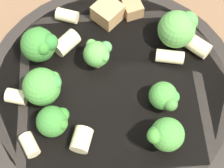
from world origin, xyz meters
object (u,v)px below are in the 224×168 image
at_px(broccoli_floret_2, 179,28).
at_px(rigatoni_1, 30,145).
at_px(pasta_bowl, 112,95).
at_px(rigatoni_5, 66,43).
at_px(broccoli_floret_6, 165,135).
at_px(chicken_chunk_1, 108,12).
at_px(rigatoni_6, 82,140).
at_px(rigatoni_0, 67,16).
at_px(rigatoni_7, 17,97).
at_px(broccoli_floret_0, 43,86).
at_px(rigatoni_3, 199,46).
at_px(broccoli_floret_1, 53,121).
at_px(broccoli_floret_5, 97,53).
at_px(rigatoni_2, 170,57).
at_px(broccoli_floret_3, 40,44).
at_px(chicken_chunk_0, 133,9).
at_px(broccoli_floret_4, 163,100).

height_order(broccoli_floret_2, rigatoni_1, broccoli_floret_2).
height_order(pasta_bowl, rigatoni_5, rigatoni_5).
bearing_deg(broccoli_floret_6, chicken_chunk_1, -142.11).
relative_size(broccoli_floret_2, rigatoni_6, 1.95).
height_order(pasta_bowl, rigatoni_0, rigatoni_0).
xyz_separation_m(pasta_bowl, chicken_chunk_1, (-0.08, -0.03, 0.03)).
relative_size(pasta_bowl, rigatoni_1, 12.48).
xyz_separation_m(rigatoni_5, chicken_chunk_1, (-0.05, 0.03, 0.00)).
bearing_deg(rigatoni_7, broccoli_floret_0, 113.39).
relative_size(broccoli_floret_2, rigatoni_1, 1.99).
height_order(rigatoni_3, chicken_chunk_1, chicken_chunk_1).
relative_size(broccoli_floret_1, broccoli_floret_2, 0.77).
relative_size(broccoli_floret_5, broccoli_floret_6, 0.86).
relative_size(broccoli_floret_0, rigatoni_6, 1.98).
relative_size(broccoli_floret_6, rigatoni_7, 2.04).
distance_m(rigatoni_1, rigatoni_3, 0.20).
xyz_separation_m(rigatoni_0, rigatoni_2, (0.02, 0.12, -0.00)).
bearing_deg(rigatoni_3, rigatoni_5, -73.25).
relative_size(broccoli_floret_5, rigatoni_1, 1.65).
height_order(rigatoni_7, chicken_chunk_1, chicken_chunk_1).
xyz_separation_m(broccoli_floret_3, broccoli_floret_5, (-0.01, 0.06, -0.00)).
xyz_separation_m(broccoli_floret_3, rigatoni_7, (0.05, -0.00, -0.02)).
xyz_separation_m(broccoli_floret_6, rigatoni_3, (-0.11, 0.01, -0.02)).
distance_m(rigatoni_3, rigatoni_7, 0.19).
relative_size(broccoli_floret_3, chicken_chunk_1, 1.52).
bearing_deg(rigatoni_0, broccoli_floret_5, 49.45).
bearing_deg(rigatoni_5, broccoli_floret_1, 14.68).
height_order(rigatoni_1, rigatoni_2, same).
relative_size(broccoli_floret_3, broccoli_floret_6, 1.03).
relative_size(broccoli_floret_5, rigatoni_6, 1.62).
bearing_deg(broccoli_floret_2, chicken_chunk_0, -109.99).
relative_size(broccoli_floret_0, rigatoni_0, 1.83).
bearing_deg(rigatoni_3, broccoli_floret_2, -101.75).
distance_m(broccoli_floret_4, rigatoni_5, 0.12).
relative_size(broccoli_floret_1, rigatoni_1, 1.54).
relative_size(rigatoni_1, rigatoni_5, 0.79).
bearing_deg(rigatoni_7, broccoli_floret_4, 104.96).
height_order(rigatoni_3, rigatoni_5, same).
bearing_deg(broccoli_floret_6, rigatoni_0, -127.75).
relative_size(pasta_bowl, broccoli_floret_5, 7.58).
bearing_deg(rigatoni_1, rigatoni_5, -175.93).
bearing_deg(broccoli_floret_0, rigatoni_7, -66.61).
bearing_deg(rigatoni_2, broccoli_floret_2, 178.82).
height_order(broccoli_floret_1, broccoli_floret_4, broccoli_floret_1).
xyz_separation_m(broccoli_floret_1, rigatoni_7, (-0.02, -0.05, -0.01)).
xyz_separation_m(broccoli_floret_0, rigatoni_6, (0.03, 0.05, -0.02)).
xyz_separation_m(rigatoni_0, rigatoni_5, (0.03, 0.01, 0.00)).
distance_m(rigatoni_0, chicken_chunk_0, 0.07).
distance_m(pasta_bowl, rigatoni_7, 0.10).
xyz_separation_m(broccoli_floret_5, rigatoni_6, (0.09, 0.01, -0.01)).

